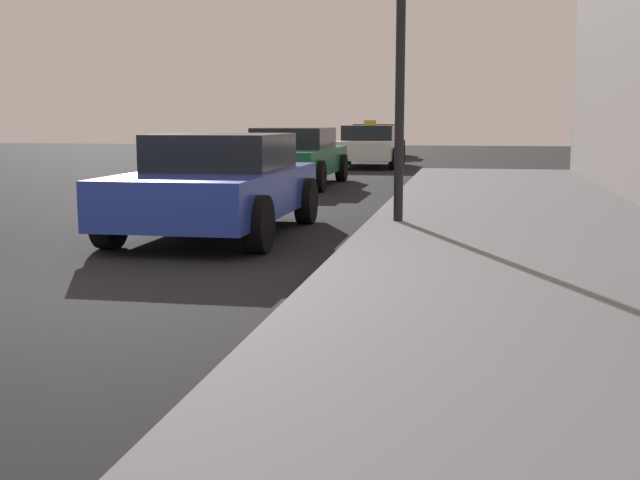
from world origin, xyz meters
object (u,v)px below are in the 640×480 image
car_silver (376,140)px  car_white (369,146)px  car_green (293,156)px  street_lamp (401,8)px  car_blue (219,184)px

car_silver → car_white: bearing=95.0°
car_green → street_lamp: bearing=112.9°
street_lamp → car_silver: (-2.79, 21.20, -2.18)m
car_blue → car_white: size_ratio=0.97×
car_silver → street_lamp: bearing=97.5°
street_lamp → car_green: 7.94m
car_blue → car_white: car_white is taller
street_lamp → car_white: bearing=98.7°
street_lamp → car_white: size_ratio=0.92×
street_lamp → car_silver: street_lamp is taller
street_lamp → car_silver: size_ratio=0.86×
car_white → car_silver: (-0.60, 6.75, 0.00)m
car_blue → car_silver: same height
car_blue → car_green: 7.67m
car_green → car_silver: 14.17m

